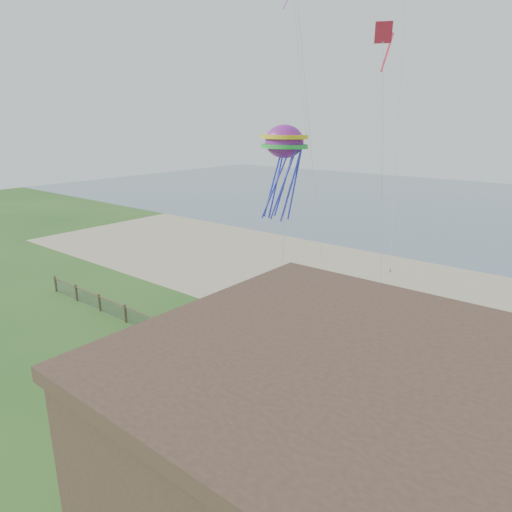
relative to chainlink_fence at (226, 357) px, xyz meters
name	(u,v)px	position (x,y,z in m)	size (l,w,h in m)	color
ground	(135,420)	(0.00, -6.00, -0.55)	(160.00, 160.00, 0.00)	#2C5E20
sand_beach	(361,287)	(0.00, 16.00, -0.55)	(72.00, 20.00, 0.02)	#C6B48F
ocean	(493,209)	(0.00, 60.00, -0.55)	(160.00, 68.00, 0.02)	slate
chainlink_fence	(226,357)	(0.00, 0.00, 0.00)	(36.20, 0.20, 1.25)	brown
motel_deck	(479,491)	(13.00, -1.00, -0.30)	(15.00, 2.00, 0.50)	#503B2E
picnic_table	(207,393)	(1.42, -2.89, -0.14)	(1.92, 1.45, 0.81)	#503B2E
octopus_kite	(284,169)	(-0.16, 5.26, 9.58)	(2.92, 2.06, 6.00)	#E1235A
kite_red	(383,42)	(4.69, 6.57, 15.88)	(1.00, 0.70, 1.90)	#DC2641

